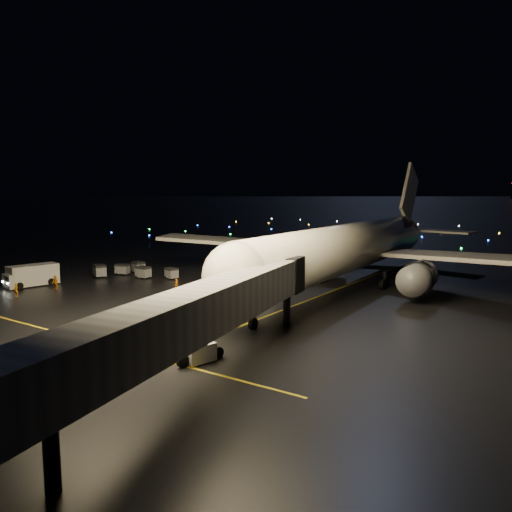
# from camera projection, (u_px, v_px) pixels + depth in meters

# --- Properties ---
(lane_centre) EXTENTS (0.25, 80.00, 0.02)m
(lane_centre) POSITION_uv_depth(u_px,v_px,m) (311.00, 299.00, 58.28)
(lane_centre) COLOR gold
(lane_centre) RESTS_ON ground
(lane_cross) EXTENTS (60.00, 0.25, 0.02)m
(lane_cross) POSITION_uv_depth(u_px,v_px,m) (28.00, 324.00, 47.29)
(lane_cross) COLOR gold
(lane_cross) RESTS_ON ground
(jet_bridge) EXTENTS (14.00, 58.00, 6.60)m
(jet_bridge) POSITION_uv_depth(u_px,v_px,m) (49.00, 418.00, 20.60)
(jet_bridge) COLOR gray
(jet_bridge) RESTS_ON ground
(airliner) EXTENTS (63.57, 60.62, 17.38)m
(airliner) POSITION_uv_depth(u_px,v_px,m) (359.00, 220.00, 66.94)
(airliner) COLOR silver
(airliner) RESTS_ON ground
(pushback_tug) EXTENTS (4.75, 3.31, 2.05)m
(pushback_tug) POSITION_uv_depth(u_px,v_px,m) (188.00, 344.00, 37.89)
(pushback_tug) COLOR silver
(pushback_tug) RESTS_ON ground
(belt_loader) EXTENTS (7.37, 2.41, 3.52)m
(belt_loader) POSITION_uv_depth(u_px,v_px,m) (176.00, 296.00, 51.48)
(belt_loader) COLOR silver
(belt_loader) RESTS_ON ground
(service_truck) EXTENTS (3.67, 8.11, 2.88)m
(service_truck) POSITION_uv_depth(u_px,v_px,m) (33.00, 275.00, 66.22)
(service_truck) COLOR silver
(service_truck) RESTS_ON ground
(crew_a) EXTENTS (0.64, 0.47, 1.62)m
(crew_a) POSITION_uv_depth(u_px,v_px,m) (16.00, 290.00, 59.64)
(crew_a) COLOR orange
(crew_a) RESTS_ON ground
(crew_b) EXTENTS (0.94, 0.77, 1.77)m
(crew_b) POSITION_uv_depth(u_px,v_px,m) (55.00, 283.00, 63.94)
(crew_b) COLOR orange
(crew_b) RESTS_ON ground
(crew_c) EXTENTS (0.83, 1.09, 1.72)m
(crew_c) POSITION_uv_depth(u_px,v_px,m) (177.00, 285.00, 62.19)
(crew_c) COLOR orange
(crew_c) RESTS_ON ground
(safety_cone_0) EXTENTS (0.47, 0.47, 0.45)m
(safety_cone_0) POSITION_uv_depth(u_px,v_px,m) (271.00, 290.00, 62.76)
(safety_cone_0) COLOR #F5350A
(safety_cone_0) RESTS_ON ground
(safety_cone_1) EXTENTS (0.58, 0.58, 0.55)m
(safety_cone_1) POSITION_uv_depth(u_px,v_px,m) (274.00, 275.00, 73.16)
(safety_cone_1) COLOR #F5350A
(safety_cone_1) RESTS_ON ground
(safety_cone_2) EXTENTS (0.61, 0.61, 0.53)m
(safety_cone_2) POSITION_uv_depth(u_px,v_px,m) (256.00, 275.00, 73.03)
(safety_cone_2) COLOR #F5350A
(safety_cone_2) RESTS_ON ground
(safety_cone_3) EXTENTS (0.47, 0.47, 0.46)m
(safety_cone_3) POSITION_uv_depth(u_px,v_px,m) (204.00, 260.00, 89.28)
(safety_cone_3) COLOR #F5350A
(safety_cone_3) RESTS_ON ground
(taxiway_lights) EXTENTS (164.00, 92.00, 0.36)m
(taxiway_lights) POSITION_uv_depth(u_px,v_px,m) (427.00, 235.00, 139.50)
(taxiway_lights) COLOR black
(taxiway_lights) RESTS_ON ground
(baggage_cart_0) EXTENTS (2.02, 1.43, 1.71)m
(baggage_cart_0) POSITION_uv_depth(u_px,v_px,m) (143.00, 272.00, 72.08)
(baggage_cart_0) COLOR slate
(baggage_cart_0) RESTS_ON ground
(baggage_cart_1) EXTENTS (2.15, 1.78, 1.57)m
(baggage_cart_1) POSITION_uv_depth(u_px,v_px,m) (172.00, 273.00, 71.59)
(baggage_cart_1) COLOR slate
(baggage_cart_1) RESTS_ON ground
(baggage_cart_2) EXTENTS (2.57, 2.25, 1.82)m
(baggage_cart_2) POSITION_uv_depth(u_px,v_px,m) (100.00, 271.00, 72.90)
(baggage_cart_2) COLOR slate
(baggage_cart_2) RESTS_ON ground
(baggage_cart_3) EXTENTS (2.26, 1.95, 1.62)m
(baggage_cart_3) POSITION_uv_depth(u_px,v_px,m) (122.00, 269.00, 75.05)
(baggage_cart_3) COLOR slate
(baggage_cart_3) RESTS_ON ground
(baggage_cart_4) EXTENTS (2.43, 2.03, 1.77)m
(baggage_cart_4) POSITION_uv_depth(u_px,v_px,m) (138.00, 267.00, 76.47)
(baggage_cart_4) COLOR slate
(baggage_cart_4) RESTS_ON ground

